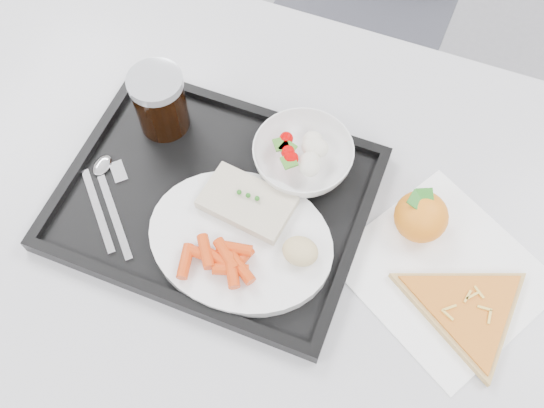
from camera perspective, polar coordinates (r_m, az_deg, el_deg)
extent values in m
cube|color=#B2B2B4|center=(0.94, -2.01, -0.17)|extent=(1.20, 0.80, 0.03)
cylinder|color=#47474C|center=(1.59, -15.23, 9.96)|extent=(0.04, 0.04, 0.72)
cylinder|color=#47474C|center=(1.45, 24.16, -2.91)|extent=(0.04, 0.04, 0.72)
cube|color=#36373E|center=(1.57, 7.83, 16.13)|extent=(0.43, 0.43, 0.04)
cylinder|color=#47474C|center=(1.67, -0.97, 8.12)|extent=(0.02, 0.02, 0.43)
cylinder|color=#47474C|center=(1.63, 10.92, 4.23)|extent=(0.02, 0.02, 0.43)
cylinder|color=#47474C|center=(1.89, 3.28, 16.34)|extent=(0.02, 0.02, 0.43)
cylinder|color=#47474C|center=(1.85, 14.08, 12.98)|extent=(0.02, 0.02, 0.43)
cube|color=black|center=(0.92, -5.35, 0.38)|extent=(0.45, 0.35, 0.01)
cube|color=black|center=(0.99, -1.45, 8.70)|extent=(0.45, 0.02, 0.01)
cube|color=black|center=(0.85, -10.02, -8.41)|extent=(0.45, 0.02, 0.01)
cube|color=black|center=(0.88, 7.62, -3.77)|extent=(0.02, 0.32, 0.01)
cube|color=black|center=(0.99, -16.99, 4.78)|extent=(0.02, 0.32, 0.01)
cylinder|color=white|center=(0.87, -2.97, -3.44)|extent=(0.27, 0.27, 0.02)
cube|color=beige|center=(0.88, -2.36, 0.15)|extent=(0.14, 0.09, 0.02)
sphere|color=#236B1C|center=(0.87, -3.12, 1.12)|extent=(0.01, 0.01, 0.01)
sphere|color=#236B1C|center=(0.87, -2.26, 0.83)|extent=(0.01, 0.01, 0.01)
sphere|color=#236B1C|center=(0.86, -1.41, 0.53)|extent=(0.01, 0.01, 0.01)
ellipsoid|color=#D9BC7B|center=(0.84, 2.68, -4.46)|extent=(0.05, 0.05, 0.03)
imported|color=white|center=(0.92, 2.92, 4.46)|extent=(0.15, 0.15, 0.05)
cylinder|color=black|center=(0.96, -10.45, 9.25)|extent=(0.08, 0.08, 0.10)
cylinder|color=#A5A8AD|center=(0.92, -10.97, 11.20)|extent=(0.08, 0.08, 0.01)
cube|color=silver|center=(0.93, -16.05, -0.58)|extent=(0.11, 0.11, 0.00)
ellipsoid|color=silver|center=(0.97, -15.70, 3.54)|extent=(0.05, 0.05, 0.01)
cube|color=silver|center=(0.92, -14.58, -1.15)|extent=(0.11, 0.11, 0.00)
cube|color=silver|center=(0.96, -14.25, 2.98)|extent=(0.04, 0.04, 0.00)
cube|color=white|center=(0.91, 15.90, -6.29)|extent=(0.34, 0.33, 0.00)
ellipsoid|color=orange|center=(0.90, 13.85, -1.15)|extent=(0.08, 0.08, 0.07)
cube|color=#236B1C|center=(0.87, 14.26, -0.27)|extent=(0.04, 0.06, 0.02)
cube|color=#236B1C|center=(0.87, 14.26, -0.27)|extent=(0.06, 0.03, 0.02)
cylinder|color=tan|center=(0.89, 17.86, -9.45)|extent=(0.25, 0.25, 0.01)
cylinder|color=red|center=(0.88, 18.01, -9.29)|extent=(0.22, 0.22, 0.00)
cube|color=#EABC47|center=(0.87, 16.37, -9.35)|extent=(0.02, 0.02, 0.00)
cube|color=#EABC47|center=(0.89, 18.30, -8.22)|extent=(0.02, 0.02, 0.00)
cube|color=#EABC47|center=(0.89, 18.90, -7.87)|extent=(0.02, 0.02, 0.00)
cube|color=#EABC47|center=(0.88, 19.79, -9.98)|extent=(0.00, 0.02, 0.00)
cube|color=#EABC47|center=(0.88, 17.92, -8.27)|extent=(0.01, 0.02, 0.00)
cube|color=#EABC47|center=(0.88, 19.38, -9.25)|extent=(0.02, 0.00, 0.00)
cube|color=#EABC47|center=(0.87, 16.18, -10.00)|extent=(0.02, 0.01, 0.00)
cylinder|color=red|center=(0.84, -8.15, -5.38)|extent=(0.03, 0.05, 0.02)
cylinder|color=red|center=(0.82, -3.80, -6.27)|extent=(0.04, 0.05, 0.02)
cylinder|color=red|center=(0.83, -2.93, -6.04)|extent=(0.05, 0.04, 0.02)
cylinder|color=red|center=(0.84, -3.55, -4.17)|extent=(0.05, 0.03, 0.02)
cylinder|color=red|center=(0.84, -3.11, -5.42)|extent=(0.03, 0.05, 0.02)
cylinder|color=red|center=(0.83, -3.92, -6.18)|extent=(0.05, 0.03, 0.02)
cylinder|color=red|center=(0.84, -6.43, -4.77)|extent=(0.05, 0.02, 0.02)
cylinder|color=red|center=(0.84, -5.04, -5.19)|extent=(0.05, 0.03, 0.02)
cylinder|color=red|center=(0.83, -4.31, -4.77)|extent=(0.05, 0.04, 0.02)
cylinder|color=red|center=(0.84, -6.26, -4.47)|extent=(0.04, 0.05, 0.02)
sphere|color=#C10000|center=(0.90, 1.86, 4.31)|extent=(0.02, 0.02, 0.02)
sphere|color=#C10000|center=(0.91, 1.52, 4.90)|extent=(0.02, 0.02, 0.02)
sphere|color=#C10000|center=(0.92, 1.35, 6.17)|extent=(0.02, 0.02, 0.02)
sphere|color=#C10000|center=(0.90, 1.68, 4.29)|extent=(0.02, 0.02, 0.02)
ellipsoid|color=silver|center=(0.90, 3.55, 3.50)|extent=(0.03, 0.03, 0.03)
ellipsoid|color=silver|center=(0.92, 4.39, 5.27)|extent=(0.03, 0.03, 0.03)
ellipsoid|color=silver|center=(0.92, 3.76, 5.43)|extent=(0.03, 0.03, 0.03)
ellipsoid|color=silver|center=(0.93, 3.85, 5.98)|extent=(0.03, 0.03, 0.03)
ellipsoid|color=silver|center=(0.91, 3.60, 4.04)|extent=(0.03, 0.03, 0.03)
cube|color=#3E7D24|center=(0.91, 1.49, 5.31)|extent=(0.03, 0.03, 0.00)
cube|color=#3E7D24|center=(0.90, 1.62, 4.02)|extent=(0.03, 0.03, 0.00)
cube|color=#3E7D24|center=(0.91, 0.85, 5.67)|extent=(0.03, 0.03, 0.00)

